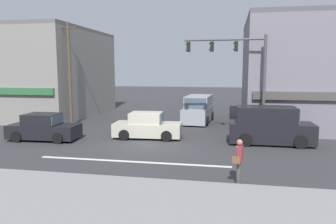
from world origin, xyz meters
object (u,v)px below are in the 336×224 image
Objects in this scene: utility_pole_far_right at (284,68)px; pedestrian_foreground_with_bag at (239,159)px; traffic_light_mast at (242,67)px; van_crossing_center at (198,110)px; sedan_crossing_leftbound at (44,128)px; utility_pole_near_left at (70,73)px; van_waiting_far at (269,126)px; sedan_parked_curbside at (147,127)px; street_tree at (278,79)px.

pedestrian_foreground_with_bag is at bearing -103.85° from utility_pole_far_right.
van_crossing_center is at bearing 119.36° from traffic_light_mast.
traffic_light_mast is at bearing 13.37° from sedan_crossing_leftbound.
sedan_crossing_leftbound is at bearing -135.41° from van_crossing_center.
utility_pole_near_left is 1.61× the size of van_crossing_center.
van_waiting_far is at bearing -103.11° from utility_pole_far_right.
van_crossing_center is (-6.60, -1.43, -3.32)m from utility_pole_far_right.
sedan_parked_curbside is 7.05m from van_crossing_center.
sedan_crossing_leftbound is at bearing -166.63° from traffic_light_mast.
van_waiting_far is (1.55, -1.30, -3.30)m from traffic_light_mast.
van_waiting_far is (-1.93, -8.28, -3.32)m from utility_pole_far_right.
pedestrian_foreground_with_bag is (2.83, -13.85, -0.05)m from van_crossing_center.
utility_pole_far_right is 7.52m from van_crossing_center.
sedan_parked_curbside is 0.91× the size of van_waiting_far.
street_tree is 10.43m from sedan_parked_curbside.
van_waiting_far reaches higher than pedestrian_foreground_with_bag.
van_waiting_far is 0.98× the size of van_crossing_center.
utility_pole_far_right reaches higher than van_crossing_center.
sedan_crossing_leftbound is 12.54m from pedestrian_foreground_with_bag.
pedestrian_foreground_with_bag is at bearing -92.00° from traffic_light_mast.
van_waiting_far is at bearing -40.10° from traffic_light_mast.
traffic_light_mast is at bearing -120.76° from street_tree.
van_crossing_center is at bearing 170.75° from street_tree.
pedestrian_foreground_with_bag is at bearing -78.45° from van_crossing_center.
van_crossing_center is at bearing 124.27° from van_waiting_far.
utility_pole_far_right is 2.00× the size of sedan_parked_curbside.
street_tree is 1.08× the size of van_waiting_far.
pedestrian_foreground_with_bag is (-3.77, -15.28, -3.37)m from utility_pole_far_right.
sedan_crossing_leftbound is at bearing -173.73° from van_waiting_far.
van_crossing_center is 1.13× the size of sedan_crossing_leftbound.
sedan_parked_curbside is at bearing 126.16° from pedestrian_foreground_with_bag.
van_crossing_center is (-5.85, 0.95, -2.47)m from street_tree.
utility_pole_far_right reaches higher than traffic_light_mast.
sedan_crossing_leftbound is 2.50× the size of pedestrian_foreground_with_bag.
sedan_parked_curbside is (6.74, -3.34, -3.24)m from utility_pole_near_left.
sedan_crossing_leftbound is (-11.53, -2.74, -3.59)m from traffic_light_mast.
street_tree is at bearing 8.68° from utility_pole_near_left.
van_waiting_far is 7.23m from pedestrian_foreground_with_bag.
utility_pole_far_right is at bearing 16.49° from utility_pole_near_left.
sedan_crossing_leftbound is (-13.08, -1.44, -0.29)m from van_waiting_far.
sedan_parked_curbside is at bearing 177.90° from van_waiting_far.
utility_pole_far_right is at bearing 63.50° from traffic_light_mast.
sedan_parked_curbside is (-8.33, -5.64, -2.77)m from street_tree.
van_crossing_center is (-3.12, 5.55, -3.30)m from traffic_light_mast.
van_crossing_center reaches higher than sedan_parked_curbside.
pedestrian_foreground_with_bag reaches higher than sedan_parked_curbside.
van_crossing_center reaches higher than pedestrian_foreground_with_bag.
pedestrian_foreground_with_bag is at bearing -104.73° from van_waiting_far.
van_waiting_far is (13.89, -3.60, -2.94)m from utility_pole_near_left.
utility_pole_near_left is 6.04m from sedan_crossing_leftbound.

